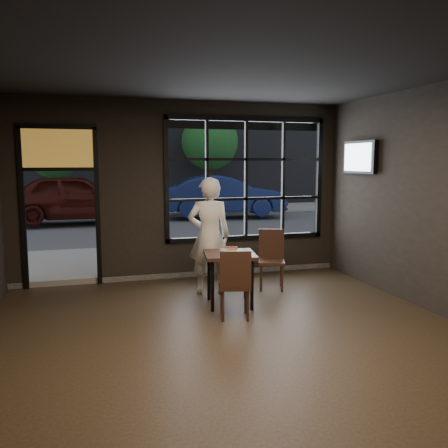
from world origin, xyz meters
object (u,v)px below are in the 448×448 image
object	(u,v)px
chair_near	(235,283)
man	(209,236)
cafe_table	(230,279)
navy_car	(224,196)

from	to	relation	value
chair_near	man	xyz separation A→B (m)	(-0.03, 1.30, 0.46)
cafe_table	man	bearing A→B (deg)	109.12
cafe_table	navy_car	world-z (taller)	navy_car
cafe_table	man	world-z (taller)	man
cafe_table	navy_car	xyz separation A→B (m)	(2.92, 10.51, 0.45)
chair_near	navy_car	bearing A→B (deg)	-91.35
chair_near	navy_car	world-z (taller)	navy_car
chair_near	man	size ratio (longest dim) A/B	0.51
chair_near	man	world-z (taller)	man
chair_near	navy_car	xyz separation A→B (m)	(3.02, 11.08, 0.37)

